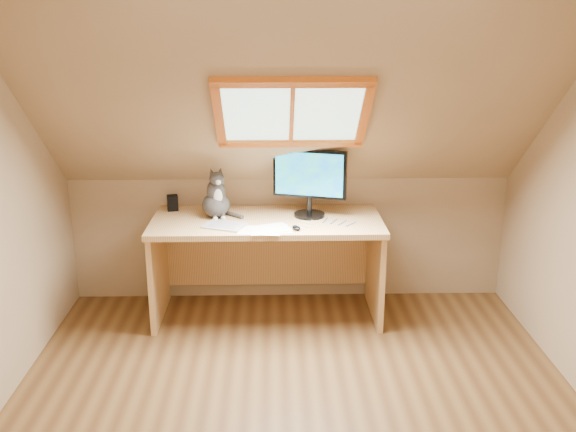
{
  "coord_description": "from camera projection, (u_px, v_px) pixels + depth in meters",
  "views": [
    {
      "loc": [
        -0.13,
        -3.19,
        2.23
      ],
      "look_at": [
        -0.03,
        1.0,
        0.93
      ],
      "focal_mm": 40.0,
      "sensor_mm": 36.0,
      "label": 1
    }
  ],
  "objects": [
    {
      "name": "desk_speaker",
      "position": [
        173.0,
        203.0,
        4.99
      ],
      "size": [
        0.1,
        0.1,
        0.12
      ],
      "primitive_type": "cube",
      "rotation": [
        0.0,
        0.0,
        0.23
      ],
      "color": "black",
      "rests_on": "desk"
    },
    {
      "name": "cables",
      "position": [
        325.0,
        223.0,
        4.68
      ],
      "size": [
        0.51,
        0.26,
        0.01
      ],
      "color": "silver",
      "rests_on": "desk"
    },
    {
      "name": "graphics_tablet",
      "position": [
        225.0,
        226.0,
        4.62
      ],
      "size": [
        0.34,
        0.3,
        0.01
      ],
      "primitive_type": "cube",
      "rotation": [
        0.0,
        0.0,
        -0.38
      ],
      "color": "#B2B2B7",
      "rests_on": "desk"
    },
    {
      "name": "papers",
      "position": [
        266.0,
        230.0,
        4.54
      ],
      "size": [
        0.35,
        0.3,
        0.01
      ],
      "color": "white",
      "rests_on": "desk"
    },
    {
      "name": "cat",
      "position": [
        216.0,
        199.0,
        4.81
      ],
      "size": [
        0.28,
        0.31,
        0.39
      ],
      "color": "#3F3B38",
      "rests_on": "desk"
    },
    {
      "name": "room_shell",
      "position": [
        298.0,
        185.0,
        3.2
      ],
      "size": [
        3.52,
        3.52,
        2.41
      ],
      "color": "tan",
      "rests_on": "ground"
    },
    {
      "name": "mouse",
      "position": [
        296.0,
        228.0,
        4.54
      ],
      "size": [
        0.08,
        0.11,
        0.03
      ],
      "primitive_type": "ellipsoid",
      "rotation": [
        0.0,
        0.0,
        0.4
      ],
      "color": "black",
      "rests_on": "desk"
    },
    {
      "name": "monitor",
      "position": [
        310.0,
        179.0,
        4.77
      ],
      "size": [
        0.54,
        0.23,
        0.51
      ],
      "color": "black",
      "rests_on": "desk"
    },
    {
      "name": "desk",
      "position": [
        267.0,
        245.0,
        4.93
      ],
      "size": [
        1.72,
        0.75,
        0.79
      ],
      "color": "#E2AA6B",
      "rests_on": "ground"
    },
    {
      "name": "ground",
      "position": [
        297.0,
        420.0,
        3.71
      ],
      "size": [
        3.5,
        3.5,
        0.0
      ],
      "primitive_type": "plane",
      "color": "brown",
      "rests_on": "ground"
    }
  ]
}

